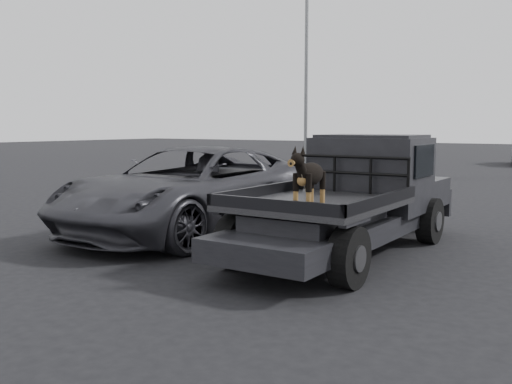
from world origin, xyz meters
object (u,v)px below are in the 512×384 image
Objects in this scene: flatbed_ute at (346,224)px; dog at (309,179)px; parked_suv at (192,190)px; floodlight_near at (307,17)px.

dog is (0.27, -1.67, 0.83)m from flatbed_ute.
parked_suv is at bearing 152.44° from dog.
dog reaches higher than flatbed_ute.
dog is at bearing -80.96° from flatbed_ute.
flatbed_ute is 0.39× the size of floodlight_near.
floodlight_near is (-11.13, 20.17, 6.18)m from dog.
floodlight_near reaches higher than dog.
flatbed_ute is at bearing -59.58° from floodlight_near.
floodlight_near is at bearing 112.17° from parked_suv.
floodlight_near is at bearing 118.89° from dog.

